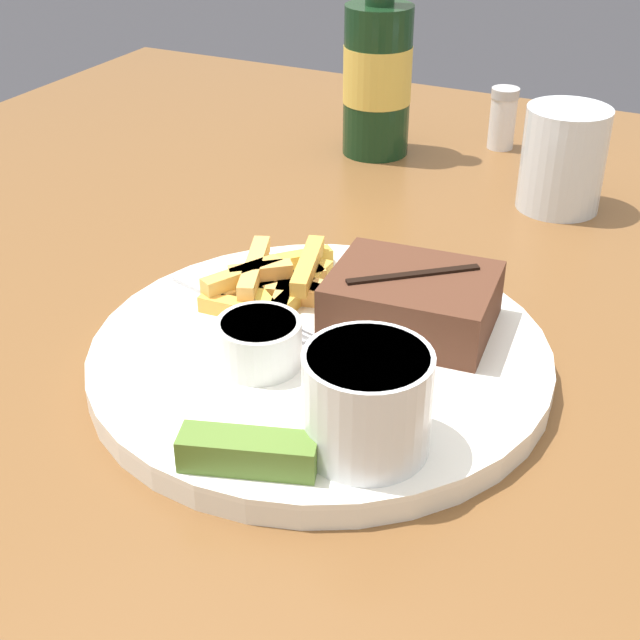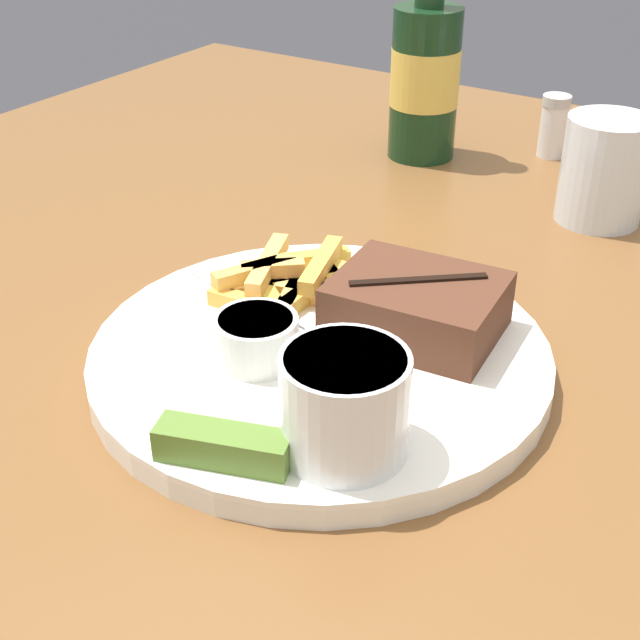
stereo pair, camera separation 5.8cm
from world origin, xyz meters
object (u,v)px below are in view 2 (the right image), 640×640
(pickle_spear, at_px, (223,446))
(salt_shaker, at_px, (553,126))
(dinner_plate, at_px, (320,357))
(steak_portion, at_px, (417,306))
(fork_utensil, at_px, (245,299))
(drinking_glass, at_px, (604,170))
(beer_bottle, at_px, (425,73))
(coleslaw_cup, at_px, (345,399))
(dipping_sauce_cup, at_px, (256,337))

(pickle_spear, height_order, salt_shaker, salt_shaker)
(dinner_plate, xyz_separation_m, steak_portion, (0.04, 0.05, 0.03))
(fork_utensil, relative_size, drinking_glass, 1.41)
(beer_bottle, bearing_deg, dinner_plate, -71.96)
(steak_portion, relative_size, beer_bottle, 0.48)
(pickle_spear, distance_m, beer_bottle, 0.55)
(steak_portion, height_order, drinking_glass, drinking_glass)
(coleslaw_cup, bearing_deg, fork_utensil, 144.84)
(beer_bottle, relative_size, drinking_glass, 2.60)
(dipping_sauce_cup, bearing_deg, salt_shaker, 88.57)
(steak_portion, height_order, fork_utensil, steak_portion)
(fork_utensil, bearing_deg, salt_shaker, 96.99)
(dinner_plate, distance_m, beer_bottle, 0.42)
(coleslaw_cup, bearing_deg, dipping_sauce_cup, 153.73)
(steak_portion, height_order, beer_bottle, beer_bottle)
(coleslaw_cup, height_order, beer_bottle, beer_bottle)
(dipping_sauce_cup, bearing_deg, pickle_spear, -64.06)
(pickle_spear, bearing_deg, coleslaw_cup, 41.67)
(dinner_plate, relative_size, pickle_spear, 3.89)
(coleslaw_cup, bearing_deg, beer_bottle, 112.46)
(dinner_plate, relative_size, fork_utensil, 2.31)
(coleslaw_cup, bearing_deg, dinner_plate, 129.96)
(beer_bottle, height_order, salt_shaker, beer_bottle)
(steak_portion, xyz_separation_m, salt_shaker, (-0.06, 0.42, -0.00))
(fork_utensil, xyz_separation_m, beer_bottle, (-0.05, 0.38, 0.07))
(pickle_spear, xyz_separation_m, beer_bottle, (-0.15, 0.52, 0.06))
(dipping_sauce_cup, xyz_separation_m, drinking_glass, (0.11, 0.37, 0.01))
(coleslaw_cup, bearing_deg, pickle_spear, -138.33)
(dipping_sauce_cup, distance_m, salt_shaker, 0.50)
(dipping_sauce_cup, height_order, pickle_spear, dipping_sauce_cup)
(pickle_spear, height_order, fork_utensil, pickle_spear)
(drinking_glass, xyz_separation_m, salt_shaker, (-0.09, 0.13, -0.01))
(dipping_sauce_cup, xyz_separation_m, pickle_spear, (0.04, -0.09, -0.01))
(dinner_plate, distance_m, drinking_glass, 0.35)
(dipping_sauce_cup, relative_size, drinking_glass, 0.58)
(dipping_sauce_cup, relative_size, salt_shaker, 0.84)
(fork_utensil, distance_m, salt_shaker, 0.45)
(dinner_plate, relative_size, salt_shaker, 4.70)
(steak_portion, distance_m, fork_utensil, 0.13)
(steak_portion, distance_m, drinking_glass, 0.29)
(dipping_sauce_cup, bearing_deg, coleslaw_cup, -26.27)
(pickle_spear, xyz_separation_m, fork_utensil, (-0.10, 0.15, -0.01))
(dinner_plate, height_order, steak_portion, steak_portion)
(drinking_glass, distance_m, salt_shaker, 0.16)
(steak_portion, bearing_deg, beer_bottle, 116.66)
(beer_bottle, bearing_deg, steak_portion, -63.34)
(dipping_sauce_cup, height_order, drinking_glass, drinking_glass)
(fork_utensil, height_order, drinking_glass, drinking_glass)
(fork_utensil, bearing_deg, dipping_sauce_cup, -32.02)
(coleslaw_cup, relative_size, pickle_spear, 0.91)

